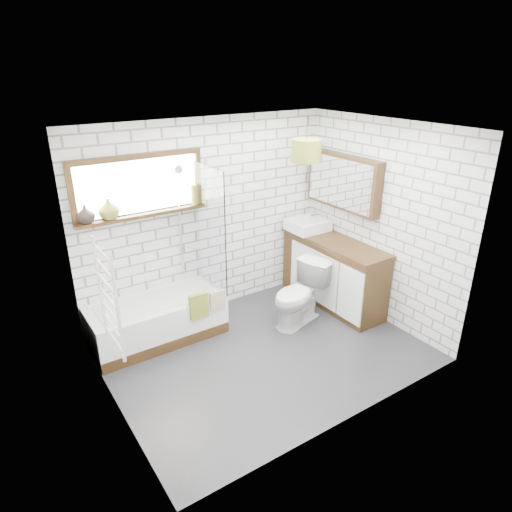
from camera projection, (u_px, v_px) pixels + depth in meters
floor at (266, 353)px, 5.25m from camera, size 3.40×2.60×0.01m
ceiling at (268, 129)px, 4.26m from camera, size 3.40×2.60×0.01m
wall_back at (208, 219)px, 5.76m from camera, size 3.40×0.01×2.50m
wall_front at (357, 303)px, 3.76m from camera, size 3.40×0.01×2.50m
wall_left at (103, 295)px, 3.89m from camera, size 0.01×2.60×2.50m
wall_right at (380, 223)px, 5.62m from camera, size 0.01×2.60×2.50m
window at (140, 187)px, 5.07m from camera, size 1.52×0.16×0.68m
towel_radiator at (109, 298)px, 3.93m from camera, size 0.06×0.52×1.00m
mirror_cabinet at (343, 182)px, 5.88m from camera, size 0.16×1.20×0.70m
shower_riser at (180, 218)px, 5.48m from camera, size 0.02×0.02×1.30m
bathtub at (157, 320)px, 5.42m from camera, size 1.56×0.69×0.50m
shower_screen at (210, 229)px, 5.41m from camera, size 0.02×0.72×1.50m
towel_green at (199, 306)px, 5.26m from camera, size 0.23×0.06×0.31m
towel_beige at (217, 300)px, 5.38m from camera, size 0.19×0.05×0.24m
vanity at (333, 272)px, 6.17m from camera, size 0.52×1.62×0.92m
basin at (308, 225)px, 6.31m from camera, size 0.51×0.45×0.15m
tap at (317, 219)px, 6.37m from camera, size 0.04×0.04×0.15m
toilet at (299, 295)px, 5.70m from camera, size 0.64×0.87×0.79m
vase_olive at (109, 211)px, 4.94m from camera, size 0.24×0.24×0.23m
vase_dark at (86, 216)px, 4.82m from camera, size 0.24×0.24×0.20m
bottle at (195, 196)px, 5.46m from camera, size 0.08×0.08×0.23m
pendant at (306, 150)px, 5.47m from camera, size 0.36×0.36×0.27m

